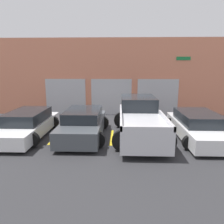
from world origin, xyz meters
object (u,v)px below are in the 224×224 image
object	(u,v)px
pickup_truck	(140,119)
sedan_white	(198,126)
sedan_side	(28,124)
van_right	(83,124)

from	to	relation	value
pickup_truck	sedan_white	distance (m)	2.66
pickup_truck	sedan_side	bearing A→B (deg)	-177.01
sedan_white	sedan_side	world-z (taller)	sedan_side
sedan_white	sedan_side	size ratio (longest dim) A/B	1.04
sedan_side	van_right	xyz separation A→B (m)	(2.63, -0.01, 0.05)
sedan_white	van_right	size ratio (longest dim) A/B	1.10
pickup_truck	van_right	distance (m)	2.65
pickup_truck	sedan_side	world-z (taller)	pickup_truck
pickup_truck	sedan_white	xyz separation A→B (m)	(2.63, -0.28, -0.25)
sedan_side	van_right	distance (m)	2.63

